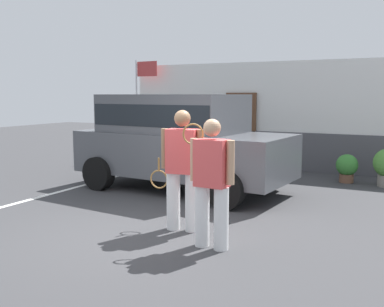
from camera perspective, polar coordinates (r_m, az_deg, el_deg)
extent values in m
plane|color=#38383A|center=(6.82, -5.68, -9.91)|extent=(40.00, 40.00, 0.00)
cube|color=silver|center=(9.88, -16.51, -4.68)|extent=(0.12, 4.40, 0.01)
cube|color=white|center=(12.60, 10.80, 4.84)|extent=(8.87, 0.30, 2.95)
cube|color=#4C4C51|center=(12.49, 10.43, 0.41)|extent=(7.45, 0.10, 1.03)
cube|color=brown|center=(12.73, 6.27, 3.04)|extent=(0.90, 0.06, 2.10)
cube|color=#4C4F54|center=(9.49, -1.22, 0.03)|extent=(4.75, 2.30, 0.90)
cube|color=#4C4F54|center=(9.56, -2.49, 5.20)|extent=(3.05, 2.01, 0.80)
cube|color=black|center=(9.56, -2.49, 5.08)|extent=(2.99, 2.03, 0.44)
cylinder|color=black|center=(9.67, 9.63, -2.57)|extent=(0.74, 0.32, 0.72)
cylinder|color=black|center=(7.98, 4.35, -4.64)|extent=(0.74, 0.32, 0.72)
cylinder|color=black|center=(11.21, -5.15, -1.10)|extent=(0.74, 0.32, 0.72)
cylinder|color=black|center=(9.79, -11.92, -2.50)|extent=(0.74, 0.32, 0.72)
cylinder|color=white|center=(6.69, 0.00, -6.30)|extent=(0.21, 0.21, 0.88)
cylinder|color=white|center=(6.79, -2.41, -6.10)|extent=(0.21, 0.21, 0.88)
cube|color=#E04C4C|center=(6.59, -1.24, 0.31)|extent=(0.49, 0.34, 0.66)
sphere|color=#8C6647|center=(6.55, -1.25, 4.54)|extent=(0.24, 0.24, 0.24)
cylinder|color=#8C6647|center=(6.50, 1.10, 0.46)|extent=(0.11, 0.11, 0.60)
cylinder|color=#8C6647|center=(6.69, -3.50, 0.65)|extent=(0.11, 0.11, 0.60)
torus|color=olive|center=(6.86, -4.27, -3.32)|extent=(0.37, 0.08, 0.37)
cylinder|color=olive|center=(6.82, -4.29, -1.38)|extent=(0.03, 0.03, 0.20)
cylinder|color=white|center=(5.92, 3.77, -8.36)|extent=(0.20, 0.20, 0.84)
cylinder|color=white|center=(6.05, 1.32, -8.00)|extent=(0.20, 0.20, 0.84)
cube|color=#E04C4C|center=(5.83, 2.57, -1.23)|extent=(0.44, 0.29, 0.63)
sphere|color=tan|center=(5.78, 2.60, 3.32)|extent=(0.23, 0.23, 0.23)
cylinder|color=tan|center=(5.71, 4.96, -1.17)|extent=(0.11, 0.11, 0.57)
cylinder|color=tan|center=(5.95, 0.29, -0.78)|extent=(0.11, 0.11, 0.57)
torus|color=olive|center=(5.98, 0.14, 2.50)|extent=(0.29, 0.10, 0.29)
cylinder|color=olive|center=(6.00, 0.14, 0.27)|extent=(0.03, 0.03, 0.20)
cylinder|color=brown|center=(11.03, 19.22, -3.01)|extent=(0.32, 0.32, 0.20)
sphere|color=#387F33|center=(10.98, 19.29, -1.40)|extent=(0.50, 0.50, 0.50)
cylinder|color=silver|center=(14.08, -7.11, 5.51)|extent=(0.05, 0.05, 3.10)
cube|color=#B23838|center=(13.87, -5.80, 10.77)|extent=(0.75, 0.09, 0.45)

